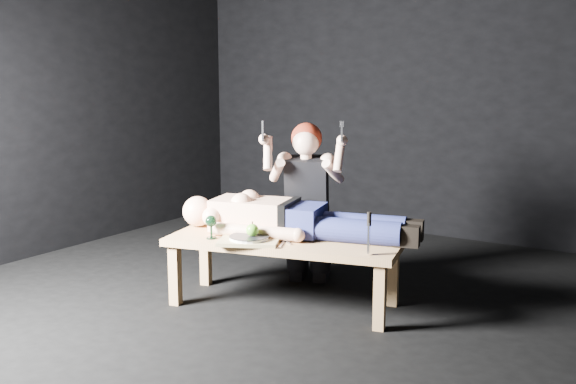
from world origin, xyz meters
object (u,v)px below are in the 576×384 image
object	(u,v)px
goblet	(211,227)
carving_knife	(369,234)
lying_man	(297,215)
serving_tray	(249,241)
table	(284,272)
kneeling_woman	(308,201)

from	to	relation	value
goblet	carving_knife	xyz separation A→B (m)	(1.03, 0.19, 0.05)
carving_knife	lying_man	bearing A→B (deg)	148.51
serving_tray	carving_knife	xyz separation A→B (m)	(0.76, 0.14, 0.12)
serving_tray	goblet	size ratio (longest dim) A/B	2.43
table	lying_man	size ratio (longest dim) A/B	0.97
table	carving_knife	world-z (taller)	carving_knife
lying_man	kneeling_woman	bearing A→B (deg)	96.55
table	carving_knife	bearing A→B (deg)	-19.29
lying_man	carving_knife	size ratio (longest dim) A/B	6.02
goblet	kneeling_woman	bearing A→B (deg)	69.60
table	kneeling_woman	size ratio (longest dim) A/B	1.25
carving_knife	kneeling_woman	bearing A→B (deg)	129.56
kneeling_woman	goblet	world-z (taller)	kneeling_woman
lying_man	table	bearing A→B (deg)	-110.11
kneeling_woman	goblet	distance (m)	0.81
kneeling_woman	serving_tray	distance (m)	0.72
lying_man	serving_tray	distance (m)	0.39
kneeling_woman	carving_knife	xyz separation A→B (m)	(0.75, -0.57, -0.03)
carving_knife	goblet	bearing A→B (deg)	176.95
table	kneeling_woman	distance (m)	0.64
carving_knife	serving_tray	bearing A→B (deg)	177.12
kneeling_woman	serving_tray	size ratio (longest dim) A/B	3.23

